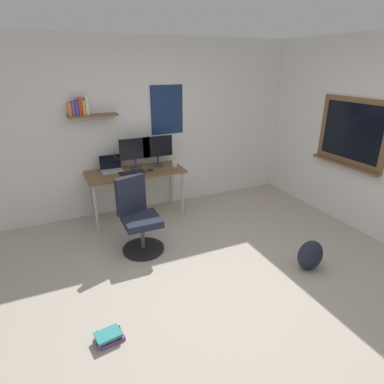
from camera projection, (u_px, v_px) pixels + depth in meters
ground_plane at (223, 289)px, 3.41m from camera, size 5.20×5.20×0.00m
wall_back at (148, 127)px, 4.98m from camera, size 5.00×0.30×2.60m
desk at (136, 176)px, 4.77m from camera, size 1.42×0.61×0.74m
office_chair at (139, 220)px, 4.00m from camera, size 0.53×0.55×0.95m
laptop at (111, 167)px, 4.72m from camera, size 0.31×0.21×0.23m
monitor_primary at (135, 151)px, 4.73m from camera, size 0.46×0.17×0.46m
monitor_secondary at (158, 149)px, 4.87m from camera, size 0.46×0.17×0.46m
keyboard at (132, 172)px, 4.64m from camera, size 0.37×0.13×0.02m
computer_mouse at (151, 170)px, 4.75m from camera, size 0.10×0.06×0.03m
coffee_mug at (174, 164)px, 4.93m from camera, size 0.08×0.08×0.09m
backpack at (310, 255)px, 3.68m from camera, size 0.32×0.22×0.36m
book_stack_on_floor at (110, 336)px, 2.76m from camera, size 0.25×0.19×0.09m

